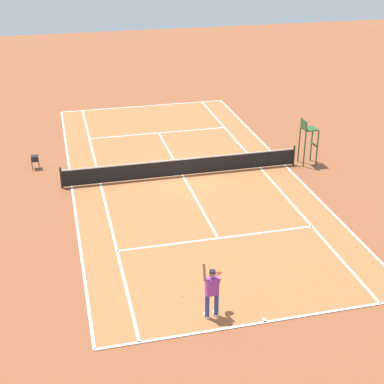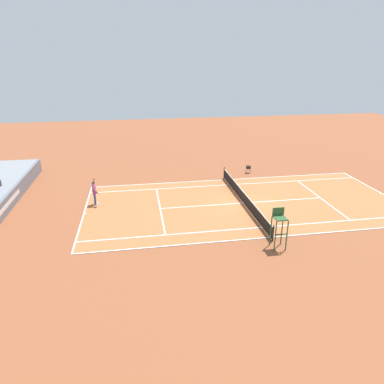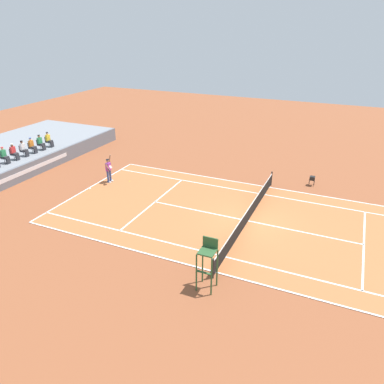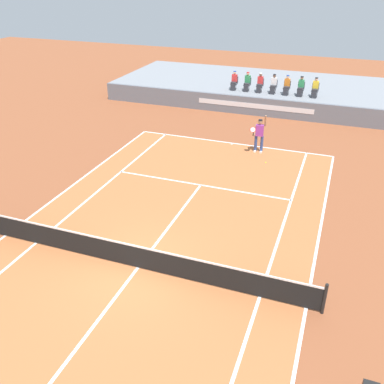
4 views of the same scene
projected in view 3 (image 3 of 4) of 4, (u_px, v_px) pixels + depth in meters
ground_plane at (248, 221)px, 21.98m from camera, size 80.00×80.00×0.00m
court at (248, 221)px, 21.98m from camera, size 11.08×23.88×0.03m
net at (249, 214)px, 21.77m from camera, size 11.98×0.10×1.07m
barrier_wall at (31, 169)px, 28.16m from camera, size 22.15×0.25×1.22m
spectator_seated_1 at (4, 156)px, 27.41m from camera, size 0.44×0.60×1.27m
spectator_seated_2 at (14, 152)px, 28.14m from camera, size 0.44×0.60×1.27m
spectator_seated_3 at (24, 149)px, 28.91m from camera, size 0.44×0.60×1.27m
spectator_seated_4 at (32, 146)px, 29.64m from camera, size 0.44×0.60×1.27m
spectator_seated_5 at (41, 143)px, 30.41m from camera, size 0.44×0.60×1.27m
spectator_seated_6 at (49, 140)px, 31.18m from camera, size 0.44×0.60×1.27m
tennis_player at (109, 170)px, 27.06m from camera, size 0.76×0.67×2.08m
tennis_ball at (130, 181)px, 27.55m from camera, size 0.07×0.07×0.07m
umpire_chair at (208, 258)px, 15.83m from camera, size 0.77×0.77×2.44m
ball_hopper at (312, 178)px, 26.68m from camera, size 0.36×0.36×0.70m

